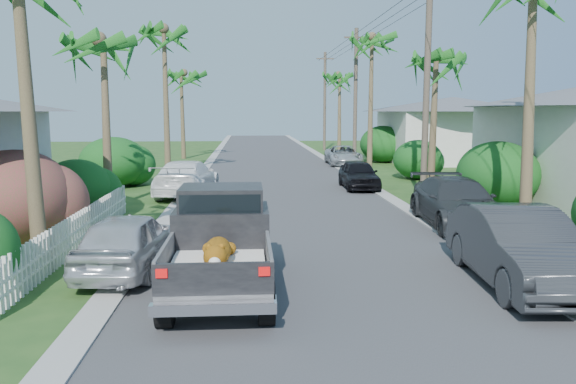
{
  "coord_description": "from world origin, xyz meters",
  "views": [
    {
      "loc": [
        -1.56,
        -9.35,
        3.6
      ],
      "look_at": [
        -0.47,
        5.9,
        1.4
      ],
      "focal_mm": 35.0,
      "sensor_mm": 36.0,
      "label": 1
    }
  ],
  "objects": [
    {
      "name": "palm_r_d",
      "position": [
        6.5,
        40.0,
        6.74
      ],
      "size": [
        4.4,
        4.4,
        8.0
      ],
      "color": "olive",
      "rests_on": "ground"
    },
    {
      "name": "shrub_r_d",
      "position": [
        8.0,
        30.0,
        1.3
      ],
      "size": [
        3.2,
        3.52,
        2.6
      ],
      "primitive_type": "ellipsoid",
      "color": "#154C1B",
      "rests_on": "ground"
    },
    {
      "name": "picket_fence",
      "position": [
        -6.0,
        5.5,
        0.5
      ],
      "size": [
        0.1,
        11.0,
        1.0
      ],
      "primitive_type": "cube",
      "color": "white",
      "rests_on": "ground"
    },
    {
      "name": "parked_car_rd",
      "position": [
        4.85,
        28.02,
        0.64
      ],
      "size": [
        2.22,
        4.68,
        1.29
      ],
      "primitive_type": "imported",
      "rotation": [
        0.0,
        0.0,
        -0.02
      ],
      "color": "#B9BCC0",
      "rests_on": "ground"
    },
    {
      "name": "shrub_l_b",
      "position": [
        -7.8,
        6.0,
        1.3
      ],
      "size": [
        3.0,
        3.3,
        2.6
      ],
      "primitive_type": "ellipsoid",
      "color": "#BE1B45",
      "rests_on": "ground"
    },
    {
      "name": "curb_right",
      "position": [
        4.3,
        25.0,
        0.03
      ],
      "size": [
        0.6,
        100.0,
        0.06
      ],
      "primitive_type": "cube",
      "color": "#A5A39E",
      "rests_on": "ground"
    },
    {
      "name": "road",
      "position": [
        0.0,
        25.0,
        0.01
      ],
      "size": [
        8.0,
        100.0,
        0.02
      ],
      "primitive_type": "cube",
      "color": "#38383A",
      "rests_on": "ground"
    },
    {
      "name": "shrub_l_d",
      "position": [
        -8.0,
        18.0,
        1.2
      ],
      "size": [
        3.2,
        3.52,
        2.4
      ],
      "primitive_type": "ellipsoid",
      "color": "#154C1B",
      "rests_on": "ground"
    },
    {
      "name": "palm_l_d",
      "position": [
        -6.5,
        34.0,
        6.44
      ],
      "size": [
        4.4,
        4.4,
        7.7
      ],
      "color": "olive",
      "rests_on": "ground"
    },
    {
      "name": "pickup_truck",
      "position": [
        -2.13,
        2.01,
        1.01
      ],
      "size": [
        1.98,
        5.12,
        2.06
      ],
      "color": "black",
      "rests_on": "ground"
    },
    {
      "name": "ground",
      "position": [
        0.0,
        0.0,
        0.0
      ],
      "size": [
        120.0,
        120.0,
        0.0
      ],
      "primitive_type": "plane",
      "color": "#23491B",
      "rests_on": "ground"
    },
    {
      "name": "palm_l_c",
      "position": [
        -6.0,
        22.0,
        7.91
      ],
      "size": [
        4.4,
        4.4,
        9.2
      ],
      "color": "olive",
      "rests_on": "ground"
    },
    {
      "name": "palm_l_b",
      "position": [
        -6.8,
        12.0,
        6.15
      ],
      "size": [
        4.4,
        4.4,
        7.4
      ],
      "color": "olive",
      "rests_on": "ground"
    },
    {
      "name": "utility_pole_d",
      "position": [
        5.6,
        43.0,
        4.6
      ],
      "size": [
        1.6,
        0.26,
        9.0
      ],
      "color": "brown",
      "rests_on": "ground"
    },
    {
      "name": "utility_pole_b",
      "position": [
        5.6,
        13.0,
        4.6
      ],
      "size": [
        1.6,
        0.26,
        9.0
      ],
      "color": "brown",
      "rests_on": "ground"
    },
    {
      "name": "house_right_far",
      "position": [
        13.0,
        30.0,
        2.12
      ],
      "size": [
        9.0,
        8.0,
        4.6
      ],
      "color": "silver",
      "rests_on": "ground"
    },
    {
      "name": "curb_left",
      "position": [
        -4.3,
        25.0,
        0.03
      ],
      "size": [
        0.6,
        100.0,
        0.06
      ],
      "primitive_type": "cube",
      "color": "#A5A39E",
      "rests_on": "ground"
    },
    {
      "name": "shrub_r_c",
      "position": [
        7.5,
        20.0,
        1.05
      ],
      "size": [
        2.6,
        2.86,
        2.1
      ],
      "primitive_type": "ellipsoid",
      "color": "#154C1B",
      "rests_on": "ground"
    },
    {
      "name": "parked_car_lf",
      "position": [
        -4.19,
        14.78,
        0.76
      ],
      "size": [
        2.69,
        5.43,
        1.52
      ],
      "primitive_type": "imported",
      "rotation": [
        0.0,
        0.0,
        3.03
      ],
      "color": "white",
      "rests_on": "ground"
    },
    {
      "name": "palm_r_c",
      "position": [
        6.2,
        26.0,
        8.11
      ],
      "size": [
        4.4,
        4.4,
        9.4
      ],
      "color": "olive",
      "rests_on": "ground"
    },
    {
      "name": "shrub_r_b",
      "position": [
        7.8,
        11.0,
        1.25
      ],
      "size": [
        3.0,
        3.3,
        2.5
      ],
      "primitive_type": "ellipsoid",
      "color": "#154C1B",
      "rests_on": "ground"
    },
    {
      "name": "parked_car_rn",
      "position": [
        4.0,
        1.59,
        0.8
      ],
      "size": [
        2.04,
        4.97,
        1.6
      ],
      "primitive_type": "imported",
      "rotation": [
        0.0,
        0.0,
        -0.07
      ],
      "color": "#2D2E32",
      "rests_on": "ground"
    },
    {
      "name": "parked_car_rm",
      "position": [
        4.98,
        7.66,
        0.74
      ],
      "size": [
        2.35,
        5.23,
        1.49
      ],
      "primitive_type": "imported",
      "rotation": [
        0.0,
        0.0,
        -0.05
      ],
      "color": "#2F3234",
      "rests_on": "ground"
    },
    {
      "name": "palm_r_b",
      "position": [
        6.6,
        15.0,
        5.95
      ],
      "size": [
        4.4,
        4.4,
        7.2
      ],
      "color": "olive",
      "rests_on": "ground"
    },
    {
      "name": "parked_car_rf",
      "position": [
        3.6,
        16.43,
        0.66
      ],
      "size": [
        1.61,
        3.9,
        1.32
      ],
      "primitive_type": "imported",
      "rotation": [
        0.0,
        0.0,
        -0.01
      ],
      "color": "black",
      "rests_on": "ground"
    },
    {
      "name": "utility_pole_c",
      "position": [
        5.6,
        28.0,
        4.6
      ],
      "size": [
        1.6,
        0.26,
        9.0
      ],
      "color": "brown",
      "rests_on": "ground"
    },
    {
      "name": "parked_car_ln",
      "position": [
        -4.27,
        3.19,
        0.69
      ],
      "size": [
        1.94,
        4.15,
        1.37
      ],
      "primitive_type": "imported",
      "rotation": [
        0.0,
        0.0,
        3.06
      ],
      "color": "silver",
      "rests_on": "ground"
    },
    {
      "name": "shrub_l_c",
      "position": [
        -7.4,
        10.0,
        1.0
      ],
      "size": [
        2.4,
        2.64,
        2.0
      ],
      "primitive_type": "ellipsoid",
      "color": "#154C1B",
      "rests_on": "ground"
    }
  ]
}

